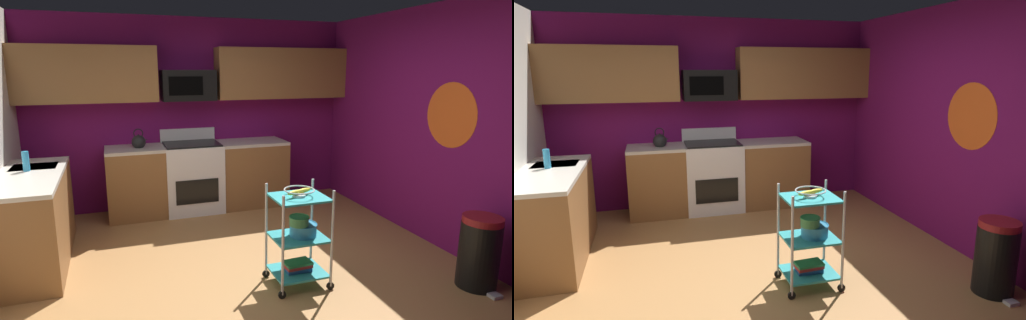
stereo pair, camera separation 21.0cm
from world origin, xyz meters
TOP-DOWN VIEW (x-y plane):
  - floor at (0.00, 0.00)m, footprint 4.40×4.80m
  - wall_back at (0.00, 2.43)m, footprint 4.52×0.06m
  - wall_right at (2.23, 0.00)m, footprint 0.06×4.80m
  - wall_flower_decal at (2.20, -0.02)m, footprint 0.00×0.68m
  - counter_run at (-0.77, 1.65)m, footprint 3.41×2.21m
  - oven_range at (-0.10, 2.10)m, footprint 0.76×0.65m
  - upper_cabinets at (0.02, 2.23)m, footprint 4.40×0.33m
  - microwave at (-0.10, 2.21)m, footprint 0.70×0.39m
  - rolling_cart at (0.40, -0.25)m, footprint 0.53×0.42m
  - fruit_bowl at (0.40, -0.25)m, footprint 0.27×0.27m
  - mixing_bowl_large at (0.45, -0.25)m, footprint 0.25×0.25m
  - mixing_bowl_small at (0.39, -0.28)m, footprint 0.18×0.18m
  - book_stack at (0.40, -0.25)m, footprint 0.25×0.17m
  - kettle at (-0.79, 2.10)m, footprint 0.21×0.18m
  - dish_soap_bottle at (-1.93, 1.15)m, footprint 0.06×0.06m
  - trash_can at (1.90, -0.82)m, footprint 0.34×0.42m

SIDE VIEW (x-z plane):
  - floor at x=0.00m, z-range -0.04..0.00m
  - book_stack at x=0.40m, z-range 0.13..0.22m
  - trash_can at x=1.90m, z-range 0.00..0.66m
  - rolling_cart at x=0.40m, z-range -0.01..0.91m
  - counter_run at x=-0.77m, z-range 0.00..0.92m
  - oven_range at x=-0.10m, z-range -0.07..1.03m
  - mixing_bowl_large at x=0.45m, z-range 0.46..0.58m
  - mixing_bowl_small at x=0.39m, z-range 0.58..0.66m
  - fruit_bowl at x=0.40m, z-range 0.84..0.91m
  - kettle at x=-0.79m, z-range 0.86..1.13m
  - dish_soap_bottle at x=-1.93m, z-range 0.92..1.12m
  - wall_back at x=0.00m, z-range 0.00..2.60m
  - wall_right at x=2.23m, z-range 0.00..2.60m
  - wall_flower_decal at x=2.20m, z-range 1.11..1.79m
  - microwave at x=-0.10m, z-range 1.50..1.90m
  - upper_cabinets at x=0.02m, z-range 1.50..2.20m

